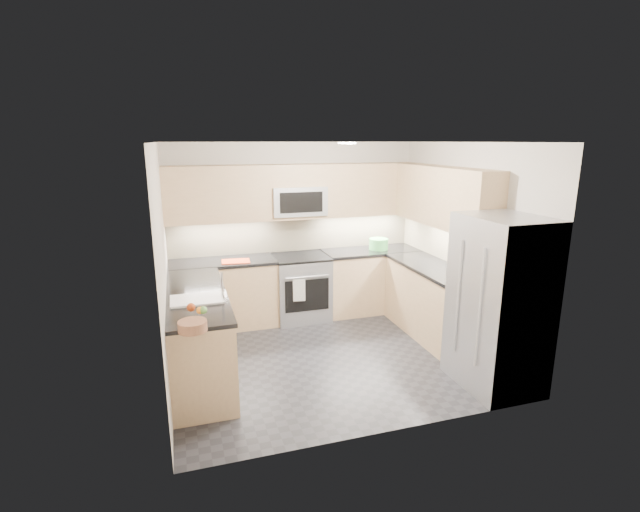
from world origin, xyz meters
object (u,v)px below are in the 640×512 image
at_px(refrigerator, 499,303).
at_px(fruit_basket, 193,326).
at_px(gas_range, 301,288).
at_px(cutting_board, 236,261).
at_px(microwave, 298,201).
at_px(utensil_bowl, 379,244).

distance_m(refrigerator, fruit_basket, 3.02).
bearing_deg(refrigerator, gas_range, 120.88).
bearing_deg(cutting_board, gas_range, 5.29).
bearing_deg(cutting_board, microwave, 12.85).
height_order(cutting_board, fruit_basket, fruit_basket).
bearing_deg(gas_range, utensil_bowl, 0.71).
distance_m(utensil_bowl, cutting_board, 2.13).
bearing_deg(refrigerator, utensil_bowl, 95.67).
bearing_deg(fruit_basket, microwave, 57.27).
distance_m(microwave, utensil_bowl, 1.39).
bearing_deg(utensil_bowl, gas_range, -179.29).
height_order(gas_range, utensil_bowl, utensil_bowl).
bearing_deg(refrigerator, microwave, 119.62).
bearing_deg(fruit_basket, refrigerator, -2.00).
relative_size(gas_range, utensil_bowl, 3.22).
bearing_deg(gas_range, refrigerator, -59.12).
bearing_deg(fruit_basket, cutting_board, 73.80).
relative_size(refrigerator, fruit_basket, 7.34).
distance_m(microwave, fruit_basket, 2.99).
bearing_deg(fruit_basket, gas_range, 55.89).
relative_size(gas_range, fruit_basket, 3.71).
distance_m(gas_range, microwave, 1.25).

